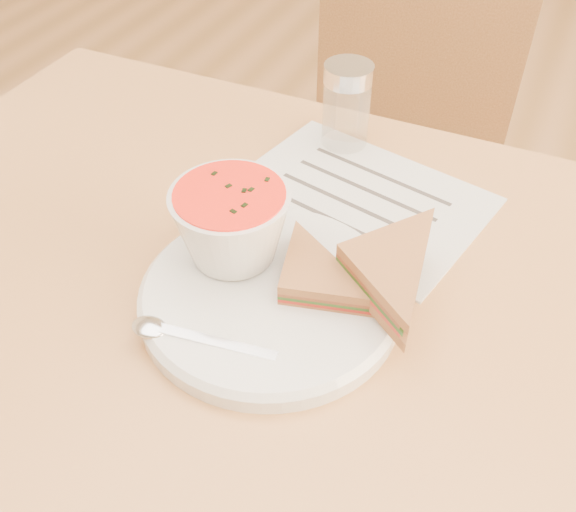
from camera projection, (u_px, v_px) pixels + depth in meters
The scene contains 9 objects.
dining_table at pixel (265, 460), 0.92m from camera, with size 1.00×0.70×0.75m, color #965C2E, non-canonical shape.
chair_far at pixel (385, 192), 1.26m from camera, with size 0.40×0.40×0.89m, color brown, non-canonical shape.
plate at pixel (270, 297), 0.63m from camera, with size 0.26×0.26×0.02m, color silver, non-canonical shape.
soup_bowl at pixel (232, 227), 0.63m from camera, with size 0.12×0.12×0.08m, color silver, non-canonical shape.
sandwich_half_a at pixel (277, 298), 0.60m from camera, with size 0.10×0.10×0.03m, color #AD653D, non-canonical shape.
sandwich_half_b at pixel (336, 258), 0.61m from camera, with size 0.11×0.11×0.04m, color #AD653D, non-canonical shape.
spoon at pixel (202, 340), 0.57m from camera, with size 0.18×0.04×0.01m, color silver, non-canonical shape.
paper_menu at pixel (357, 198), 0.75m from camera, with size 0.28×0.21×0.00m, color silver, non-canonical shape.
condiment_shaker at pixel (346, 106), 0.80m from camera, with size 0.06×0.06×0.11m, color silver, non-canonical shape.
Camera 1 is at (0.22, -0.41, 1.22)m, focal length 40.00 mm.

